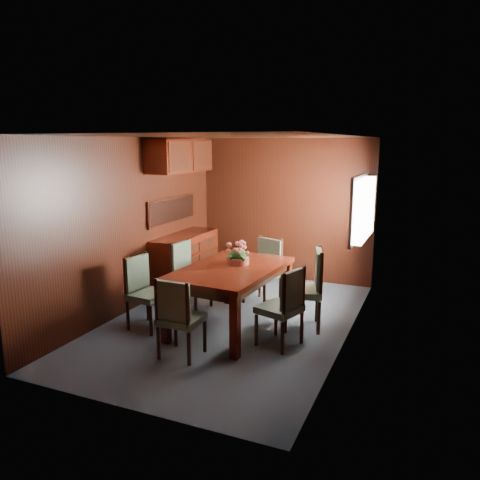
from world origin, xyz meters
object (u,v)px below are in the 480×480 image
at_px(sideboard, 186,262).
at_px(dining_table, 231,276).
at_px(chair_right_near, 285,303).
at_px(chair_left_near, 144,288).
at_px(flower_centerpiece, 238,253).
at_px(chair_head, 178,314).

xyz_separation_m(sideboard, dining_table, (1.32, -1.15, 0.23)).
distance_m(sideboard, chair_right_near, 2.57).
bearing_deg(chair_right_near, chair_left_near, 111.58).
distance_m(dining_table, flower_centerpiece, 0.31).
bearing_deg(chair_head, sideboard, 117.98).
relative_size(sideboard, chair_head, 1.52).
distance_m(chair_left_near, chair_right_near, 1.83).
xyz_separation_m(sideboard, chair_right_near, (2.12, -1.45, 0.08)).
relative_size(dining_table, chair_right_near, 1.86).
xyz_separation_m(chair_left_near, flower_centerpiece, (1.05, 0.60, 0.42)).
relative_size(chair_left_near, flower_centerpiece, 3.11).
bearing_deg(chair_left_near, chair_right_near, 100.15).
bearing_deg(sideboard, dining_table, -41.12).
height_order(sideboard, chair_left_near, chair_left_near).
height_order(sideboard, dining_table, sideboard).
height_order(dining_table, chair_head, chair_head).
relative_size(chair_head, flower_centerpiece, 3.05).
distance_m(dining_table, chair_right_near, 0.87).
relative_size(sideboard, dining_table, 0.79).
bearing_deg(chair_left_near, dining_table, 118.79).
bearing_deg(chair_right_near, dining_table, 87.09).
xyz_separation_m(chair_right_near, chair_head, (-0.97, -0.75, -0.01)).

